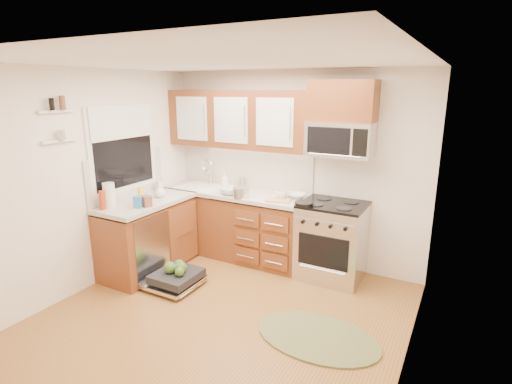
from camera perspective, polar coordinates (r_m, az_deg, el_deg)
The scene contains 38 objects.
floor at distance 4.29m, azimuth -4.98°, elevation -17.50°, with size 3.50×3.50×0.00m, color brown.
ceiling at distance 3.64m, azimuth -5.89°, elevation 18.03°, with size 3.50×3.50×0.00m, color white.
wall_back at distance 5.28m, azimuth 5.24°, elevation 3.35°, with size 3.50×0.04×2.50m, color silver.
wall_front at distance 2.61m, azimuth -27.64°, elevation -10.43°, with size 3.50×0.04×2.50m, color silver.
wall_left at distance 4.95m, azimuth -22.49°, elevation 1.51°, with size 0.04×3.50×2.50m, color silver.
wall_right at distance 3.19m, azimuth 21.81°, elevation -5.29°, with size 0.04×3.50×2.50m, color silver.
base_cabinet_back at distance 5.57m, azimuth -3.09°, elevation -4.82°, with size 2.05×0.60×0.85m, color #633016.
base_cabinet_left at distance 5.30m, azimuth -15.16°, elevation -6.35°, with size 0.60×1.25×0.85m, color #633016.
countertop_back at distance 5.42m, azimuth -3.22°, elevation -0.12°, with size 2.07×0.64×0.05m, color beige.
countertop_left at distance 5.15m, azimuth -15.43°, elevation -1.43°, with size 0.64×1.27×0.05m, color beige.
backsplash_back at distance 5.60m, azimuth -1.67°, elevation 3.63°, with size 2.05×0.02×0.57m, color beige.
backsplash_left at distance 5.28m, azimuth -17.97°, elevation 2.25°, with size 0.02×1.25×0.57m, color beige.
upper_cabinets at distance 5.37m, azimuth -2.60°, elevation 10.32°, with size 2.05×0.35×0.75m, color #633016, non-canonical shape.
cabinet_over_mw at distance 4.78m, azimuth 12.30°, elevation 12.59°, with size 0.76×0.35×0.47m, color #633016.
range at distance 4.98m, azimuth 10.78°, elevation -6.86°, with size 0.76×0.64×0.95m, color silver, non-canonical shape.
microwave at distance 4.79m, azimuth 11.93°, elevation 7.39°, with size 0.76×0.38×0.40m, color silver, non-canonical shape.
sink at distance 5.71m, azimuth -7.79°, elevation -0.49°, with size 0.62×0.50×0.26m, color white, non-canonical shape.
dishwasher at distance 4.91m, azimuth -11.62°, elevation -12.02°, with size 0.70×0.60×0.20m, color silver, non-canonical shape.
window at distance 5.21m, azimuth -18.47°, elevation 5.85°, with size 0.03×1.05×1.05m, color white, non-canonical shape.
window_blind at distance 5.15m, azimuth -18.57°, elevation 9.46°, with size 0.02×0.96×0.40m, color white.
shelf_upper at distance 4.61m, azimuth -26.62°, elevation 10.27°, with size 0.04×0.40×0.03m, color white.
shelf_lower at distance 4.64m, azimuth -26.20°, elevation 6.59°, with size 0.04×0.40×0.03m, color white.
rug at distance 4.04m, azimuth 8.75°, elevation -19.77°, with size 1.19×0.77×0.02m, color olive, non-canonical shape.
skillet at distance 4.69m, azimuth 6.86°, elevation -1.68°, with size 0.22×0.22×0.04m, color black.
stock_pot at distance 5.09m, azimuth -2.18°, elevation -0.03°, with size 0.22×0.22×0.13m, color silver.
cutting_board at distance 4.93m, azimuth 3.22°, elevation -1.18°, with size 0.30×0.19×0.02m, color tan.
canister at distance 5.57m, azimuth -2.18°, elevation 1.36°, with size 0.09×0.09×0.15m, color silver.
paper_towel_roll at distance 4.94m, azimuth -20.23°, elevation -0.43°, with size 0.13×0.13×0.29m, color white.
mustard_bottle at distance 5.04m, azimuth -16.19°, elevation -0.39°, with size 0.06×0.06×0.19m, color yellow.
red_bottle at distance 4.89m, azimuth -21.14°, elevation -1.11°, with size 0.06×0.06×0.22m, color #B1300E.
wooden_box at distance 4.87m, azimuth -15.39°, elevation -1.26°, with size 0.13×0.09×0.13m, color brown.
blue_carton at distance 4.83m, azimuth -16.56°, elevation -1.39°, with size 0.09×0.05×0.14m, color #297BC1.
bowl_a at distance 5.09m, azimuth 5.72°, elevation -0.51°, with size 0.24×0.24×0.06m, color #999999.
bowl_b at distance 5.24m, azimuth -3.61°, elevation 0.16°, with size 0.29×0.29×0.09m, color #999999.
cup at distance 5.01m, azimuth 3.67°, elevation -0.41°, with size 0.14×0.14×0.11m, color #999999.
soap_bottle_a at distance 5.33m, azimuth -4.48°, elevation 1.37°, with size 0.10×0.10×0.27m, color #999999.
soap_bottle_b at distance 5.56m, azimuth -13.68°, elevation 1.08°, with size 0.08×0.08×0.18m, color #999999.
soap_bottle_c at distance 5.22m, azimuth -13.61°, elevation 0.15°, with size 0.13×0.13×0.17m, color #999999.
Camera 1 is at (2.04, -3.01, 2.29)m, focal length 28.00 mm.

